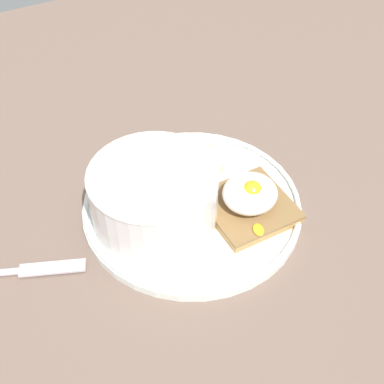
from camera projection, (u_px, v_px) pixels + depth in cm
name	position (u px, v px, depth cm)	size (l,w,h in cm)	color
ground_plane	(192.00, 215.00, 64.24)	(120.00, 120.00, 2.00)	#725C4F
plate	(192.00, 205.00, 62.95)	(25.71, 25.71, 1.60)	white
oatmeal_bowl	(153.00, 195.00, 58.83)	(14.25, 14.25, 7.22)	white
toast_slice	(248.00, 207.00, 61.49)	(9.40, 9.40, 1.26)	olive
poached_egg	(250.00, 193.00, 59.77)	(6.34, 7.93, 3.86)	white
banana_slice_front	(193.00, 159.00, 67.46)	(2.84, 2.73, 1.37)	beige
banana_slice_left	(212.00, 165.00, 66.47)	(4.33, 4.32, 1.52)	#F1EAB2
banana_slice_back	(210.00, 149.00, 68.72)	(5.00, 5.00, 1.29)	#F5ECC0
banana_slice_right	(176.00, 147.00, 69.04)	(4.03, 4.07, 1.40)	#F5EFC1
knife	(23.00, 271.00, 56.80)	(12.59, 5.97, 0.80)	silver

